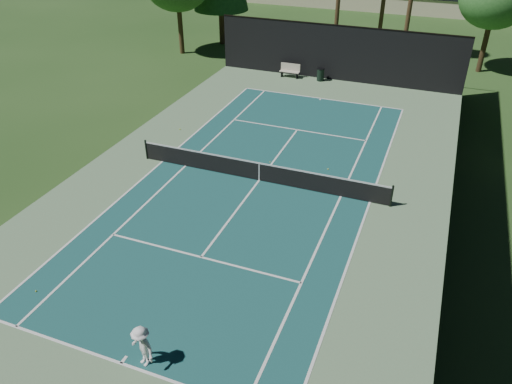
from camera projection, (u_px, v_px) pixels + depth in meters
ground at (259, 181)px, 24.72m from camera, size 160.00×160.00×0.00m
apron_slab at (259, 181)px, 24.71m from camera, size 18.00×32.00×0.01m
court_surface at (259, 180)px, 24.71m from camera, size 10.97×23.77×0.01m
court_lines at (259, 180)px, 24.71m from camera, size 11.07×23.87×0.01m
tennis_net at (259, 171)px, 24.42m from camera, size 12.90×0.10×1.10m
fence at (260, 144)px, 23.71m from camera, size 18.04×32.05×4.03m
player at (142, 347)px, 14.92m from camera, size 1.11×0.87×1.50m
tennis_ball_a at (36, 291)px, 17.98m from camera, size 0.07×0.07×0.07m
tennis_ball_b at (270, 162)px, 26.31m from camera, size 0.06×0.06×0.06m
tennis_ball_c at (328, 169)px, 25.64m from camera, size 0.07×0.07×0.07m
tennis_ball_d at (180, 129)px, 29.80m from camera, size 0.08×0.08×0.08m
park_bench at (290, 70)px, 37.64m from camera, size 1.50×0.45×1.02m
trash_bin at (321, 74)px, 36.98m from camera, size 0.56×0.56×0.95m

